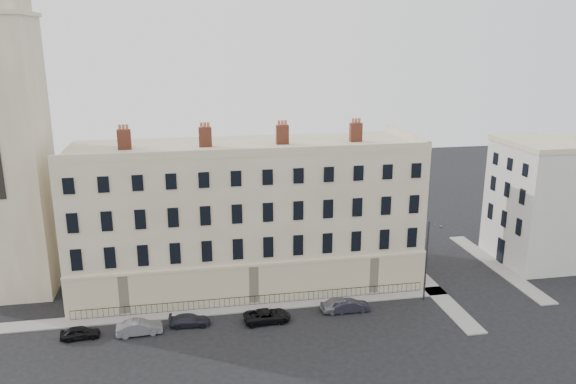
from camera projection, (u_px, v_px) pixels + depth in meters
The scene contains 14 objects.
ground at pixel (327, 326), 51.89m from camera, with size 160.00×160.00×0.00m, color black.
terrace at pixel (246, 214), 60.18m from camera, with size 36.22×12.22×17.00m.
adjacent_building at pixel (545, 204), 65.58m from camera, with size 10.00×10.00×14.00m, color beige.
pavement_terrace at pixel (215, 310), 54.85m from camera, with size 48.00×2.00×0.12m, color gray.
pavement_east_return at pixel (423, 280), 61.76m from camera, with size 2.00×24.00×0.12m, color gray.
pavement_adjacent at pixel (496, 266), 65.42m from camera, with size 2.00×20.00×0.12m, color gray.
railings at pixel (255, 300), 55.80m from camera, with size 35.00×0.04×0.96m.
car_a at pixel (80, 333), 49.68m from camera, with size 1.36×3.37×1.15m, color black.
car_b at pixel (139, 327), 50.36m from camera, with size 1.41×4.05×1.33m, color slate.
car_c at pixel (190, 320), 51.89m from camera, with size 1.54×3.79×1.10m, color #1F212A.
car_d at pixel (267, 316), 52.58m from camera, with size 2.05×4.45×1.24m, color black.
car_e at pixel (341, 304), 54.68m from camera, with size 1.63×4.05×1.38m, color slate.
car_f at pixel (351, 306), 54.58m from camera, with size 1.27×3.63×1.20m, color #21212C.
streetlamp at pixel (427, 257), 55.79m from camera, with size 0.90×1.70×8.45m.
Camera 1 is at (-12.08, -45.26, 25.82)m, focal length 35.00 mm.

